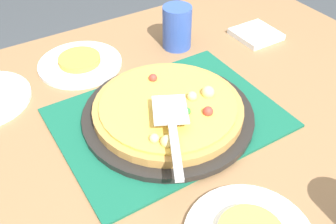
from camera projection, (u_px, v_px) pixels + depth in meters
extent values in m
cube|color=olive|center=(168.00, 124.00, 0.87)|extent=(1.40, 1.00, 0.03)
cube|color=olive|center=(241.00, 76.00, 1.66)|extent=(0.07, 0.07, 0.72)
cube|color=#145B42|center=(168.00, 118.00, 0.86)|extent=(0.48, 0.36, 0.01)
cylinder|color=black|center=(168.00, 114.00, 0.85)|extent=(0.38, 0.38, 0.01)
cylinder|color=#B78442|center=(168.00, 109.00, 0.84)|extent=(0.33, 0.33, 0.02)
cylinder|color=#EAB747|center=(168.00, 104.00, 0.84)|extent=(0.30, 0.30, 0.01)
sphere|color=#338433|center=(187.00, 111.00, 0.81)|extent=(0.02, 0.02, 0.02)
sphere|color=red|center=(153.00, 78.00, 0.90)|extent=(0.02, 0.02, 0.02)
sphere|color=red|center=(171.00, 108.00, 0.81)|extent=(0.02, 0.02, 0.02)
sphere|color=red|center=(208.00, 111.00, 0.80)|extent=(0.02, 0.02, 0.02)
sphere|color=#E5CC7F|center=(192.00, 96.00, 0.84)|extent=(0.02, 0.02, 0.02)
sphere|color=#E5CC7F|center=(167.00, 141.00, 0.74)|extent=(0.03, 0.03, 0.03)
sphere|color=#E5CC7F|center=(208.00, 92.00, 0.85)|extent=(0.03, 0.03, 0.03)
sphere|color=#E5CC7F|center=(154.00, 138.00, 0.74)|extent=(0.02, 0.02, 0.02)
cylinder|color=white|center=(80.00, 64.00, 1.02)|extent=(0.22, 0.22, 0.01)
cylinder|color=gold|center=(79.00, 60.00, 1.01)|extent=(0.11, 0.11, 0.02)
cylinder|color=#3351AD|center=(177.00, 27.00, 1.06)|extent=(0.08, 0.08, 0.12)
cube|color=silver|center=(170.00, 110.00, 0.78)|extent=(0.10, 0.11, 0.00)
cube|color=#B2B2B7|center=(176.00, 151.00, 0.69)|extent=(0.08, 0.13, 0.01)
cube|color=white|center=(256.00, 34.00, 1.14)|extent=(0.12, 0.12, 0.02)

